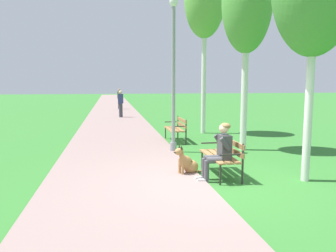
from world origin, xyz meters
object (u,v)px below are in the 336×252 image
Objects in this scene: park_bench_near at (223,153)px; person_seated_on_near_bench at (220,149)px; park_bench_mid at (177,127)px; birch_tree_second at (247,2)px; pedestrian_further_distant at (119,99)px; pedestrian_distant at (121,104)px; lamp_post_near at (173,74)px; dog_shepherd at (187,163)px.

park_bench_near is 0.44m from person_seated_on_near_bench.
birch_tree_second is at bearing -46.98° from park_bench_mid.
pedestrian_further_distant is at bearing 96.14° from park_bench_mid.
pedestrian_distant is (-3.47, 10.50, -3.64)m from birch_tree_second.
lamp_post_near is 3.06m from birch_tree_second.
birch_tree_second is at bearing -1.43° from lamp_post_near.
park_bench_near is at bearing -88.11° from park_bench_mid.
park_bench_mid is at bearing -78.72° from pedestrian_distant.
birch_tree_second reaches higher than lamp_post_near.
dog_shepherd is 0.17× the size of lamp_post_near.
lamp_post_near reaches higher than park_bench_near.
pedestrian_distant is at bearing -90.88° from pedestrian_further_distant.
park_bench_mid is 2.64m from lamp_post_near.
dog_shepherd is at bearing -98.19° from park_bench_mid.
park_bench_near is at bearing -77.21° from lamp_post_near.
lamp_post_near is at bearing 178.57° from birch_tree_second.
person_seated_on_near_bench is at bearing -90.66° from park_bench_mid.
lamp_post_near is (-0.42, 3.10, 1.69)m from person_seated_on_near_bench.
pedestrian_distant is 6.46m from pedestrian_further_distant.
person_seated_on_near_bench is at bearing -82.33° from lamp_post_near.
pedestrian_distant reaches higher than person_seated_on_near_bench.
park_bench_mid is 1.20× the size of person_seated_on_near_bench.
lamp_post_near is 2.78× the size of pedestrian_further_distant.
person_seated_on_near_bench is at bearing -82.99° from pedestrian_distant.
person_seated_on_near_bench is 0.91m from dog_shepherd.
park_bench_mid is 0.33× the size of lamp_post_near.
park_bench_near is at bearing -16.04° from dog_shepherd.
pedestrian_further_distant is at bearing 95.15° from park_bench_near.
dog_shepherd is (-0.57, 0.57, -0.42)m from person_seated_on_near_bench.
park_bench_near is 1.00× the size of park_bench_mid.
dog_shepherd is at bearing -93.42° from lamp_post_near.
person_seated_on_near_bench is (-0.21, -0.35, 0.17)m from park_bench_near.
pedestrian_distant is 1.00× the size of pedestrian_further_distant.
park_bench_mid is 4.92m from person_seated_on_near_bench.
person_seated_on_near_bench is 1.58× the size of dog_shepherd.
birch_tree_second reaches higher than dog_shepherd.
person_seated_on_near_bench is at bearing -85.53° from pedestrian_further_distant.
pedestrian_distant reaches higher than dog_shepherd.
park_bench_mid is at bearing 89.34° from person_seated_on_near_bench.
park_bench_mid is at bearing 91.89° from park_bench_near.
park_bench_mid is at bearing 81.81° from dog_shepherd.
park_bench_near is 13.33m from pedestrian_distant.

